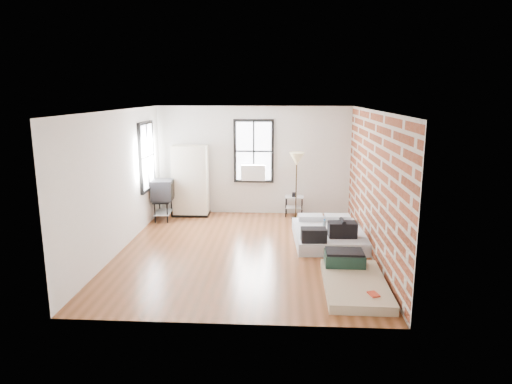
# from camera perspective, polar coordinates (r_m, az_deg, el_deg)

# --- Properties ---
(ground) EXTENTS (6.00, 6.00, 0.00)m
(ground) POSITION_cam_1_polar(r_m,az_deg,el_deg) (9.31, -1.44, -7.33)
(ground) COLOR brown
(ground) RESTS_ON ground
(room_shell) EXTENTS (5.02, 6.02, 2.80)m
(room_shell) POSITION_cam_1_polar(r_m,az_deg,el_deg) (9.22, 0.12, 3.64)
(room_shell) COLOR silver
(room_shell) RESTS_ON ground
(mattress_main) EXTENTS (1.53, 2.02, 0.63)m
(mattress_main) POSITION_cam_1_polar(r_m,az_deg,el_deg) (9.90, 9.04, -5.22)
(mattress_main) COLOR silver
(mattress_main) RESTS_ON ground
(mattress_bare) EXTENTS (1.01, 1.89, 0.40)m
(mattress_bare) POSITION_cam_1_polar(r_m,az_deg,el_deg) (7.87, 11.95, -10.43)
(mattress_bare) COLOR tan
(mattress_bare) RESTS_ON ground
(wardrobe) EXTENTS (0.93, 0.54, 1.82)m
(wardrobe) POSITION_cam_1_polar(r_m,az_deg,el_deg) (11.83, -8.16, 1.37)
(wardrobe) COLOR black
(wardrobe) RESTS_ON ground
(side_table) EXTENTS (0.49, 0.40, 0.61)m
(side_table) POSITION_cam_1_polar(r_m,az_deg,el_deg) (11.78, 4.79, -1.08)
(side_table) COLOR black
(side_table) RESTS_ON ground
(floor_lamp) EXTENTS (0.36, 0.36, 1.68)m
(floor_lamp) POSITION_cam_1_polar(r_m,az_deg,el_deg) (11.32, 5.11, 3.71)
(floor_lamp) COLOR #302410
(floor_lamp) RESTS_ON ground
(tv_stand) EXTENTS (0.55, 0.75, 1.02)m
(tv_stand) POSITION_cam_1_polar(r_m,az_deg,el_deg) (11.54, -11.57, 0.07)
(tv_stand) COLOR black
(tv_stand) RESTS_ON ground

